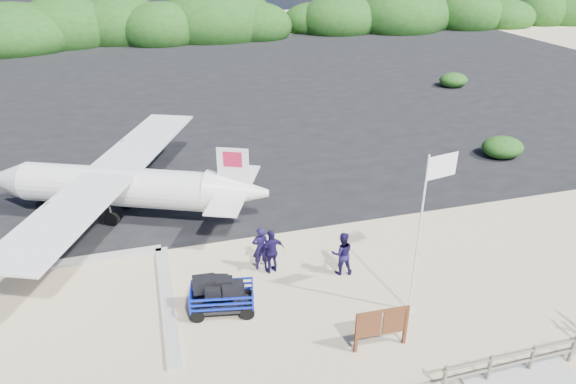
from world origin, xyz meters
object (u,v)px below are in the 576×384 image
(flagpole, at_px, (409,310))
(crew_b, at_px, (342,253))
(crew_a, at_px, (261,248))
(baggage_cart, at_px, (223,311))
(aircraft_large, at_px, (440,111))
(signboard, at_px, (379,347))
(crew_c, at_px, (272,251))

(flagpole, height_order, crew_b, flagpole)
(flagpole, xyz_separation_m, crew_a, (-4.51, 3.96, 0.95))
(baggage_cart, height_order, aircraft_large, aircraft_large)
(signboard, relative_size, crew_b, 1.05)
(baggage_cart, bearing_deg, crew_c, 50.11)
(crew_b, relative_size, crew_c, 0.96)
(aircraft_large, bearing_deg, crew_b, 73.49)
(flagpole, bearing_deg, crew_c, 138.80)
(crew_b, bearing_deg, flagpole, 129.50)
(baggage_cart, bearing_deg, crew_b, 22.74)
(crew_b, bearing_deg, baggage_cart, 23.04)
(flagpole, distance_m, aircraft_large, 24.51)
(flagpole, height_order, crew_a, flagpole)
(crew_c, relative_size, aircraft_large, 0.12)
(flagpole, distance_m, signboard, 2.31)
(signboard, bearing_deg, crew_a, 118.91)
(baggage_cart, relative_size, crew_c, 1.28)
(signboard, bearing_deg, flagpole, 40.58)
(crew_b, xyz_separation_m, aircraft_large, (14.95, 17.70, -0.91))
(flagpole, relative_size, crew_c, 3.18)
(crew_a, height_order, crew_c, crew_a)
(crew_a, bearing_deg, crew_b, 161.68)
(aircraft_large, bearing_deg, crew_c, 67.50)
(crew_a, bearing_deg, baggage_cart, 52.18)
(baggage_cart, bearing_deg, flagpole, -4.49)
(crew_c, bearing_deg, aircraft_large, -151.96)
(crew_b, xyz_separation_m, crew_c, (-2.62, 0.83, 0.04))
(signboard, relative_size, crew_a, 1.01)
(crew_a, xyz_separation_m, crew_b, (2.99, -1.17, -0.04))
(crew_b, bearing_deg, crew_c, -6.64)
(crew_c, bearing_deg, crew_a, -57.97)
(baggage_cart, height_order, flagpole, flagpole)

